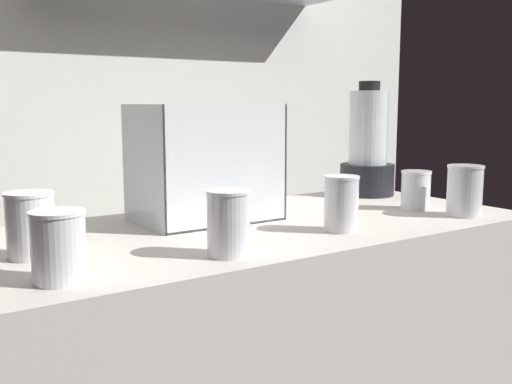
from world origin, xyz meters
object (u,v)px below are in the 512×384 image
Objects in this scene: juice_cup_carrot_far_right at (416,193)px; juice_cup_beet_middle at (229,226)px; carrot_display_bin at (203,184)px; blender_pitcher at (368,151)px; juice_cup_orange_right at (341,206)px; juice_cup_orange_far_left at (59,250)px; juice_cup_carrot_left at (31,228)px; juice_cup_pomegranate_rightmost at (464,194)px.

juice_cup_beet_middle is at bearing -168.29° from juice_cup_carrot_far_right.
carrot_display_bin is 0.65m from blender_pitcher.
carrot_display_bin is 0.36m from juice_cup_orange_right.
blender_pitcher is 3.36× the size of juice_cup_carrot_far_right.
juice_cup_orange_far_left is 1.11× the size of juice_cup_carrot_far_right.
juice_cup_pomegranate_rightmost is at bearing -10.42° from juice_cup_carrot_left.
juice_cup_pomegranate_rightmost reaches higher than juice_cup_carrot_left.
blender_pitcher reaches higher than juice_cup_carrot_left.
juice_cup_orange_right is at bearing 7.85° from juice_cup_beet_middle.
juice_cup_beet_middle is at bearing -172.15° from juice_cup_orange_right.
juice_cup_carrot_left reaches higher than juice_cup_carrot_far_right.
juice_cup_carrot_far_right is (0.37, 0.10, -0.01)m from juice_cup_orange_right.
juice_cup_orange_right is 0.40m from juice_cup_pomegranate_rightmost.
juice_cup_beet_middle is 0.73m from juice_cup_pomegranate_rightmost.
juice_cup_orange_far_left is at bearing -176.85° from juice_cup_orange_right.
juice_cup_orange_right is (0.66, -0.15, 0.00)m from juice_cup_carrot_left.
juice_cup_carrot_left is at bearing 166.75° from juice_cup_orange_right.
carrot_display_bin reaches higher than juice_cup_pomegranate_rightmost.
carrot_display_bin reaches higher than juice_cup_orange_right.
carrot_display_bin reaches higher than juice_cup_carrot_far_right.
juice_cup_orange_far_left is at bearing -143.79° from carrot_display_bin.
blender_pitcher is at bearing 20.20° from juice_cup_orange_far_left.
juice_cup_carrot_left is 1.18× the size of juice_cup_carrot_far_right.
juice_cup_beet_middle is 0.96× the size of juice_cup_pomegranate_rightmost.
juice_cup_orange_far_left is 0.90× the size of juice_cup_pomegranate_rightmost.
carrot_display_bin reaches higher than juice_cup_carrot_left.
juice_cup_beet_middle is (-0.14, -0.34, -0.03)m from carrot_display_bin.
blender_pitcher is at bearing 28.07° from juice_cup_beet_middle.
juice_cup_orange_far_left reaches higher than juice_cup_carrot_far_right.
carrot_display_bin is 0.37m from juice_cup_beet_middle.
juice_cup_carrot_far_right is at bearing 102.01° from juice_cup_pomegranate_rightmost.
juice_cup_carrot_far_right is (0.57, -0.20, -0.05)m from carrot_display_bin.
carrot_display_bin is 2.66× the size of juice_cup_carrot_left.
blender_pitcher is 2.82× the size of juice_cup_beet_middle.
blender_pitcher is 0.42m from juice_cup_pomegranate_rightmost.
juice_cup_orange_right is at bearing -164.89° from juice_cup_carrot_far_right.
blender_pitcher is at bearing 39.69° from juice_cup_orange_right.
blender_pitcher is 2.71× the size of juice_cup_pomegranate_rightmost.
carrot_display_bin is 2.63× the size of juice_cup_beet_middle.
juice_cup_carrot_left is at bearing 169.58° from juice_cup_pomegranate_rightmost.
juice_cup_pomegranate_rightmost is at bearing 0.52° from juice_cup_beet_middle.
juice_cup_orange_far_left is 0.93× the size of juice_cup_beet_middle.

